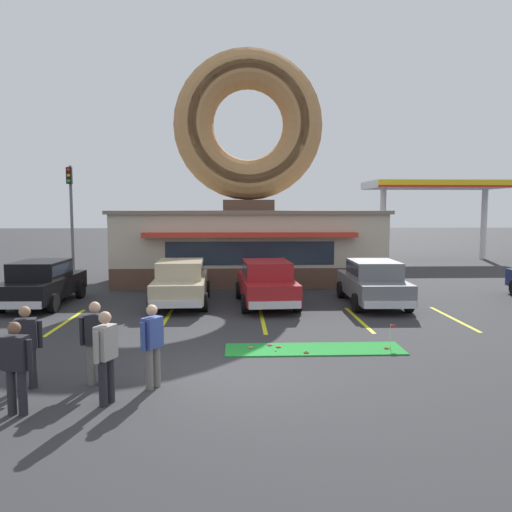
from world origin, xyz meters
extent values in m
plane|color=#2D2D30|center=(0.00, 0.00, 0.00)|extent=(160.00, 160.00, 0.00)
cube|color=brown|center=(0.90, 14.00, 0.45)|extent=(12.00, 6.00, 0.90)
cube|color=beige|center=(0.90, 14.00, 2.05)|extent=(12.00, 6.00, 2.30)
cube|color=slate|center=(0.90, 14.00, 3.28)|extent=(12.30, 6.30, 0.16)
cube|color=red|center=(0.90, 10.70, 2.35)|extent=(9.00, 0.60, 0.20)
cube|color=#232D3D|center=(0.90, 10.98, 1.55)|extent=(7.20, 0.03, 1.00)
cube|color=brown|center=(0.90, 14.00, 3.61)|extent=(2.40, 1.80, 0.50)
torus|color=#B27F4C|center=(0.90, 14.00, 7.41)|extent=(7.10, 1.90, 7.10)
torus|color=#936038|center=(0.90, 13.57, 7.41)|extent=(6.25, 1.05, 6.24)
cube|color=#1E842D|center=(2.21, 1.71, 0.01)|extent=(4.35, 1.11, 0.03)
torus|color=#A5724C|center=(3.98, 1.63, 0.05)|extent=(0.13, 0.13, 0.04)
torus|color=#D8667F|center=(1.14, 2.03, 0.05)|extent=(0.13, 0.13, 0.04)
torus|color=#A5724C|center=(0.65, 1.80, 0.05)|extent=(0.13, 0.13, 0.04)
torus|color=#A5724C|center=(1.35, 1.85, 0.05)|extent=(0.13, 0.13, 0.04)
torus|color=brown|center=(1.96, 1.34, 0.05)|extent=(0.13, 0.13, 0.04)
sphere|color=white|center=(1.25, 1.54, 0.05)|extent=(0.04, 0.04, 0.04)
cylinder|color=silver|center=(4.13, 1.85, 0.31)|extent=(0.01, 0.01, 0.55)
cube|color=red|center=(4.19, 1.85, 0.53)|extent=(0.12, 0.01, 0.08)
cube|color=#BCAD89|center=(-1.69, 7.75, 0.66)|extent=(1.89, 4.45, 0.68)
cube|color=#BCAD89|center=(-1.68, 7.60, 1.30)|extent=(1.62, 2.15, 0.60)
cube|color=#232D3D|center=(-1.68, 7.60, 1.32)|extent=(1.64, 2.06, 0.36)
cube|color=silver|center=(-1.75, 9.98, 0.42)|extent=(1.67, 0.15, 0.24)
cube|color=silver|center=(-1.62, 5.52, 0.42)|extent=(1.67, 0.15, 0.24)
cylinder|color=black|center=(-2.61, 9.08, 0.32)|extent=(0.24, 0.65, 0.64)
cylinder|color=black|center=(-0.85, 9.14, 0.32)|extent=(0.24, 0.65, 0.64)
cylinder|color=black|center=(-2.52, 6.36, 0.32)|extent=(0.24, 0.65, 0.64)
cylinder|color=black|center=(-0.77, 6.41, 0.32)|extent=(0.24, 0.65, 0.64)
cube|color=black|center=(-6.61, 7.78, 0.66)|extent=(1.83, 4.43, 0.68)
cube|color=black|center=(-6.62, 7.63, 1.30)|extent=(1.59, 2.12, 0.60)
cube|color=#232D3D|center=(-6.62, 7.63, 1.32)|extent=(1.61, 2.04, 0.36)
cube|color=silver|center=(-6.58, 10.01, 0.42)|extent=(1.67, 0.13, 0.24)
cube|color=silver|center=(-6.65, 5.55, 0.42)|extent=(1.67, 0.13, 0.24)
cylinder|color=black|center=(-7.47, 9.16, 0.32)|extent=(0.23, 0.64, 0.64)
cylinder|color=black|center=(-5.71, 9.14, 0.32)|extent=(0.23, 0.64, 0.64)
cylinder|color=black|center=(-7.51, 6.43, 0.32)|extent=(0.23, 0.64, 0.64)
cylinder|color=black|center=(-5.75, 6.41, 0.32)|extent=(0.23, 0.64, 0.64)
cube|color=slate|center=(5.20, 7.41, 0.66)|extent=(1.85, 4.43, 0.68)
cube|color=slate|center=(5.20, 7.26, 1.30)|extent=(1.60, 2.13, 0.60)
cube|color=#232D3D|center=(5.20, 7.26, 1.32)|extent=(1.62, 2.05, 0.36)
cube|color=silver|center=(5.25, 9.64, 0.42)|extent=(1.67, 0.13, 0.24)
cube|color=silver|center=(5.16, 5.18, 0.42)|extent=(1.67, 0.13, 0.24)
cylinder|color=black|center=(4.35, 8.79, 0.32)|extent=(0.23, 0.64, 0.64)
cylinder|color=black|center=(6.11, 8.75, 0.32)|extent=(0.23, 0.64, 0.64)
cylinder|color=black|center=(4.29, 6.06, 0.32)|extent=(0.23, 0.64, 0.64)
cylinder|color=black|center=(6.05, 6.03, 0.32)|extent=(0.23, 0.64, 0.64)
cube|color=maroon|center=(1.38, 7.50, 0.66)|extent=(2.05, 4.51, 0.68)
cube|color=maroon|center=(1.39, 7.35, 1.30)|extent=(1.69, 2.20, 0.60)
cube|color=#232D3D|center=(1.39, 7.35, 1.32)|extent=(1.71, 2.12, 0.36)
cube|color=silver|center=(1.23, 9.72, 0.42)|extent=(1.67, 0.21, 0.24)
cube|color=silver|center=(1.52, 5.27, 0.42)|extent=(1.67, 0.21, 0.24)
cylinder|color=black|center=(0.41, 8.80, 0.32)|extent=(0.26, 0.65, 0.64)
cylinder|color=black|center=(2.16, 8.92, 0.32)|extent=(0.26, 0.65, 0.64)
cylinder|color=black|center=(0.59, 6.08, 0.32)|extent=(0.26, 0.65, 0.64)
cylinder|color=black|center=(2.34, 6.19, 0.32)|extent=(0.26, 0.65, 0.64)
cylinder|color=#232328|center=(-3.45, -1.91, 0.39)|extent=(0.15, 0.15, 0.78)
cylinder|color=#232328|center=(-3.25, -1.95, 0.39)|extent=(0.15, 0.15, 0.78)
cube|color=black|center=(-3.35, -1.93, 1.06)|extent=(0.42, 0.31, 0.57)
cylinder|color=black|center=(-3.60, -1.89, 1.03)|extent=(0.10, 0.10, 0.52)
cylinder|color=black|center=(-3.11, -1.98, 1.03)|extent=(0.10, 0.10, 0.52)
sphere|color=brown|center=(-3.35, -1.93, 1.48)|extent=(0.21, 0.21, 0.21)
cylinder|color=slate|center=(-1.24, -0.67, 0.40)|extent=(0.15, 0.15, 0.80)
cylinder|color=slate|center=(-1.35, -0.83, 0.40)|extent=(0.15, 0.15, 0.80)
cube|color=#33478C|center=(-1.30, -0.75, 1.09)|extent=(0.41, 0.45, 0.58)
cylinder|color=#33478C|center=(-1.16, -0.54, 1.06)|extent=(0.10, 0.10, 0.54)
cylinder|color=#33478C|center=(-1.44, -0.96, 1.06)|extent=(0.10, 0.10, 0.54)
sphere|color=tan|center=(-1.30, -0.75, 1.52)|extent=(0.21, 0.21, 0.21)
cylinder|color=#232328|center=(-2.02, -1.62, 0.41)|extent=(0.15, 0.15, 0.82)
cylinder|color=#232328|center=(-1.94, -1.43, 0.41)|extent=(0.15, 0.15, 0.82)
cube|color=gray|center=(-1.98, -1.53, 1.11)|extent=(0.37, 0.44, 0.60)
cylinder|color=gray|center=(-2.08, -1.75, 1.08)|extent=(0.10, 0.10, 0.55)
cylinder|color=gray|center=(-1.88, -1.30, 1.08)|extent=(0.10, 0.10, 0.55)
sphere|color=tan|center=(-1.98, -1.53, 1.55)|extent=(0.22, 0.22, 0.22)
cylinder|color=#232328|center=(-3.79, -0.71, 0.39)|extent=(0.15, 0.15, 0.78)
cylinder|color=#232328|center=(-3.60, -0.66, 0.39)|extent=(0.15, 0.15, 0.78)
cube|color=black|center=(-3.70, -0.69, 1.07)|extent=(0.43, 0.33, 0.57)
cylinder|color=black|center=(-3.94, -0.75, 1.04)|extent=(0.10, 0.10, 0.53)
cylinder|color=black|center=(-3.46, -0.63, 1.04)|extent=(0.10, 0.10, 0.53)
sphere|color=#9E7051|center=(-3.70, -0.69, 1.49)|extent=(0.21, 0.21, 0.21)
cylinder|color=slate|center=(-2.33, -0.51, 0.40)|extent=(0.15, 0.15, 0.81)
cylinder|color=slate|center=(-2.53, -0.54, 0.40)|extent=(0.15, 0.15, 0.81)
cube|color=black|center=(-2.43, -0.52, 1.10)|extent=(0.42, 0.30, 0.59)
cylinder|color=black|center=(-2.19, -0.48, 1.08)|extent=(0.10, 0.10, 0.54)
cylinder|color=black|center=(-2.68, -0.57, 1.08)|extent=(0.10, 0.10, 0.54)
sphere|color=tan|center=(-2.43, -0.52, 1.54)|extent=(0.22, 0.22, 0.22)
cylinder|color=#1E662D|center=(6.08, 11.21, 0.47)|extent=(0.56, 0.56, 0.95)
torus|color=#123D1B|center=(6.08, 11.21, 0.95)|extent=(0.57, 0.57, 0.05)
cylinder|color=#595B60|center=(-8.82, 17.96, 2.90)|extent=(0.16, 0.16, 5.80)
cube|color=black|center=(-8.82, 17.78, 5.25)|extent=(0.28, 0.24, 0.90)
sphere|color=red|center=(-8.82, 17.66, 5.55)|extent=(0.18, 0.18, 0.18)
sphere|color=orange|center=(-8.82, 17.66, 5.25)|extent=(0.18, 0.18, 0.18)
sphere|color=green|center=(-8.82, 17.66, 4.95)|extent=(0.18, 0.18, 0.18)
cylinder|color=silver|center=(10.25, 23.37, 2.40)|extent=(0.40, 0.40, 4.80)
cylinder|color=silver|center=(17.25, 23.37, 2.40)|extent=(0.40, 0.40, 4.80)
cube|color=silver|center=(13.75, 23.37, 5.05)|extent=(9.00, 4.40, 0.50)
cube|color=yellow|center=(13.75, 21.15, 5.05)|extent=(9.00, 0.04, 0.44)
cube|color=red|center=(13.75, 21.12, 4.88)|extent=(9.00, 0.04, 0.12)
cube|color=yellow|center=(-4.89, 5.00, 0.00)|extent=(0.12, 3.60, 0.01)
cube|color=yellow|center=(-1.89, 5.00, 0.00)|extent=(0.12, 3.60, 0.01)
cube|color=yellow|center=(1.11, 5.00, 0.00)|extent=(0.12, 3.60, 0.01)
cube|color=yellow|center=(4.11, 5.00, 0.00)|extent=(0.12, 3.60, 0.01)
cube|color=yellow|center=(7.11, 5.00, 0.00)|extent=(0.12, 3.60, 0.01)
camera|label=1|loc=(0.32, -10.14, 3.43)|focal=35.00mm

